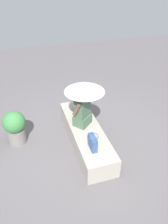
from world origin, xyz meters
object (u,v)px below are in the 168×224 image
person_seated (82,109)px  planter_near (15,127)px  handbag_black (93,142)px  tote_bag_canvas (78,104)px  parasol (84,87)px

person_seated → planter_near: 1.47m
person_seated → handbag_black: (0.77, -0.04, -0.24)m
handbag_black → planter_near: planter_near is taller
tote_bag_canvas → parasol: bearing=-1.1°
handbag_black → planter_near: bearing=-129.1°
person_seated → handbag_black: bearing=-2.6°
tote_bag_canvas → planter_near: (0.22, -1.44, -0.15)m
person_seated → planter_near: person_seated is taller
handbag_black → parasol: bearing=173.6°
parasol → tote_bag_canvas: (-0.53, 0.01, -0.70)m
handbag_black → tote_bag_canvas: 1.32m
person_seated → parasol: bearing=110.9°
parasol → planter_near: (-0.31, -1.43, -0.86)m
parasol → planter_near: parasol is taller
person_seated → parasol: size_ratio=0.92×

